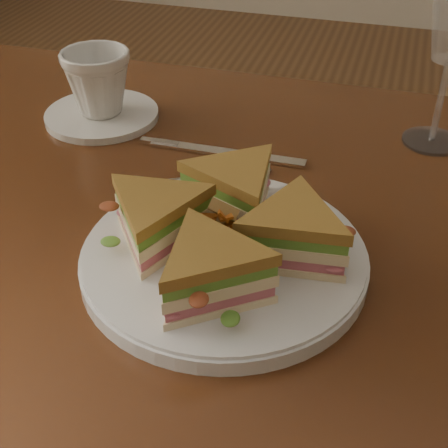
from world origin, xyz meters
name	(u,v)px	position (x,y,z in m)	size (l,w,h in m)	color
table	(256,299)	(0.00, 0.00, 0.65)	(1.20, 0.80, 0.75)	#361A0C
plate	(224,259)	(-0.02, -0.07, 0.76)	(0.28, 0.28, 0.02)	white
sandwich_wedges	(224,228)	(-0.02, -0.07, 0.80)	(0.26, 0.26, 0.06)	#FFEABC
crisps_mound	(224,232)	(-0.02, -0.07, 0.79)	(0.09, 0.09, 0.05)	#B75717
spoon	(157,183)	(-0.13, 0.05, 0.75)	(0.17, 0.10, 0.01)	silver
knife	(216,152)	(-0.09, 0.14, 0.75)	(0.22, 0.02, 0.00)	silver
saucer	(102,115)	(-0.27, 0.19, 0.76)	(0.16, 0.16, 0.01)	white
coffee_cup	(98,83)	(-0.27, 0.19, 0.80)	(0.09, 0.09, 0.09)	white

